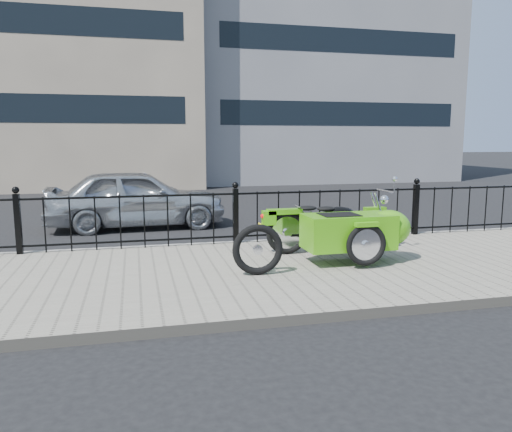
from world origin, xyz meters
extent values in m
plane|color=black|center=(0.00, 0.00, 0.00)|extent=(120.00, 120.00, 0.00)
cube|color=gray|center=(0.00, -0.50, 0.06)|extent=(30.00, 3.80, 0.12)
cube|color=gray|center=(0.00, 1.44, 0.06)|extent=(30.00, 0.10, 0.12)
cylinder|color=black|center=(0.00, 1.30, 0.99)|extent=(14.00, 0.04, 0.04)
cylinder|color=black|center=(0.00, 1.30, 0.24)|extent=(14.00, 0.04, 0.04)
cube|color=black|center=(-3.50, 1.30, 0.60)|extent=(0.09, 0.09, 0.96)
sphere|color=black|center=(-3.50, 1.30, 1.14)|extent=(0.11, 0.11, 0.11)
cube|color=black|center=(0.00, 1.30, 0.60)|extent=(0.09, 0.09, 0.96)
sphere|color=black|center=(0.00, 1.30, 1.14)|extent=(0.11, 0.11, 0.11)
cube|color=black|center=(3.50, 1.30, 0.60)|extent=(0.09, 0.09, 0.96)
sphere|color=black|center=(3.50, 1.30, 1.14)|extent=(0.11, 0.11, 0.11)
cube|color=tan|center=(-6.00, 16.00, 6.00)|extent=(14.00, 8.00, 12.00)
cube|color=black|center=(-6.00, 12.02, 3.00)|extent=(12.50, 0.06, 1.00)
cube|color=gray|center=(7.00, 17.00, 7.50)|extent=(12.00, 8.00, 15.00)
cube|color=black|center=(7.00, 13.02, 3.00)|extent=(10.50, 0.06, 1.00)
cube|color=black|center=(7.00, 13.02, 6.00)|extent=(10.50, 0.06, 1.00)
torus|color=black|center=(2.12, 0.28, 0.46)|extent=(0.69, 0.09, 0.69)
torus|color=black|center=(0.62, 0.28, 0.46)|extent=(0.69, 0.09, 0.69)
torus|color=black|center=(1.42, -0.86, 0.46)|extent=(0.60, 0.08, 0.60)
cube|color=gray|center=(1.37, 0.28, 0.48)|extent=(0.34, 0.22, 0.24)
cylinder|color=black|center=(1.37, 0.28, 0.41)|extent=(1.40, 0.04, 0.04)
ellipsoid|color=black|center=(1.49, 0.28, 0.72)|extent=(0.54, 0.29, 0.26)
cylinder|color=silver|center=(2.30, 0.28, 1.08)|extent=(0.03, 0.56, 0.03)
cylinder|color=silver|center=(2.18, 0.28, 0.77)|extent=(0.25, 0.04, 0.59)
sphere|color=silver|center=(2.28, 0.28, 0.95)|extent=(0.15, 0.15, 0.15)
cube|color=#4BA911|center=(2.12, 0.28, 0.79)|extent=(0.36, 0.12, 0.06)
cube|color=#4BA911|center=(0.57, 0.28, 0.80)|extent=(0.55, 0.16, 0.08)
ellipsoid|color=black|center=(1.27, 0.28, 0.82)|extent=(0.31, 0.22, 0.08)
ellipsoid|color=black|center=(0.95, 0.28, 0.84)|extent=(0.31, 0.22, 0.08)
sphere|color=red|center=(0.22, 0.28, 0.74)|extent=(0.07, 0.07, 0.07)
cube|color=yellow|center=(0.20, 0.38, 0.56)|extent=(0.02, 0.14, 0.10)
cube|color=#4BA911|center=(1.32, -0.47, 0.59)|extent=(1.30, 0.62, 0.50)
ellipsoid|color=#4BA911|center=(1.97, -0.47, 0.61)|extent=(0.65, 0.60, 0.54)
cube|color=black|center=(1.17, -0.47, 0.82)|extent=(0.55, 0.43, 0.06)
cube|color=#4BA911|center=(1.42, -0.86, 0.76)|extent=(0.34, 0.11, 0.06)
torus|color=black|center=(-0.12, -0.80, 0.47)|extent=(0.69, 0.12, 0.69)
imported|color=#B1B4B9|center=(-1.65, 4.02, 0.65)|extent=(3.88, 1.70, 1.30)
camera|label=1|loc=(-1.69, -7.12, 1.92)|focal=35.00mm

